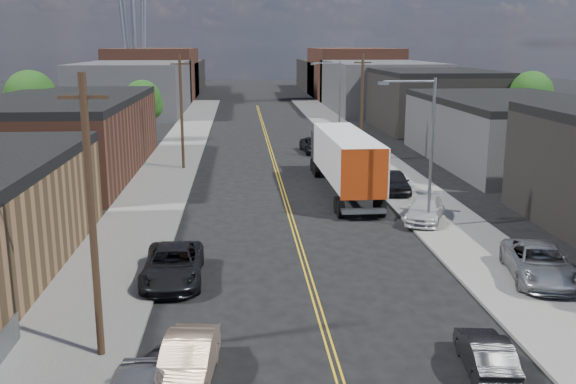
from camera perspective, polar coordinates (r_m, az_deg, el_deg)
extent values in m
plane|color=black|center=(72.19, -1.75, 4.37)|extent=(260.00, 260.00, 0.00)
cube|color=gold|center=(57.43, -1.07, 2.12)|extent=(0.32, 120.00, 0.01)
cube|color=slate|center=(57.67, -10.55, 2.02)|extent=(5.00, 140.00, 0.15)
cube|color=slate|center=(58.71, 8.23, 2.30)|extent=(5.00, 140.00, 0.15)
cube|color=#532E21|center=(57.79, -19.20, 4.48)|extent=(12.00, 26.00, 6.00)
cube|color=black|center=(57.44, -19.45, 7.73)|extent=(12.00, 26.00, 0.60)
cube|color=#363638|center=(63.11, 19.31, 4.91)|extent=(14.00, 24.00, 5.50)
cube|color=black|center=(62.79, 19.51, 7.66)|extent=(14.00, 24.00, 0.60)
cube|color=black|center=(87.33, 12.57, 7.89)|extent=(14.00, 22.00, 7.00)
cube|color=black|center=(87.09, 12.70, 10.38)|extent=(14.00, 22.00, 0.60)
cube|color=#363638|center=(107.84, -13.45, 9.03)|extent=(16.00, 30.00, 8.00)
cube|color=#363638|center=(109.01, 8.07, 9.30)|extent=(16.00, 30.00, 8.00)
cube|color=#532E21|center=(132.50, -11.80, 10.23)|extent=(16.00, 26.00, 10.00)
cube|color=#532E21|center=(133.45, 5.79, 10.45)|extent=(16.00, 26.00, 10.00)
cube|color=black|center=(152.41, -10.82, 10.04)|extent=(16.00, 40.00, 7.00)
cube|color=black|center=(153.24, 4.46, 10.24)|extent=(16.00, 40.00, 7.00)
cylinder|color=gray|center=(122.82, -13.58, 14.62)|extent=(0.80, 0.80, 30.00)
cylinder|color=gray|center=(121.37, -14.56, 14.59)|extent=(1.94, 1.94, 29.98)
cylinder|color=gray|center=(120.82, -12.86, 14.68)|extent=(1.94, 1.94, 29.98)
cylinder|color=gray|center=(124.84, -14.27, 14.55)|extent=(1.94, 1.94, 29.98)
cylinder|color=gray|center=(124.30, -12.62, 14.64)|extent=(1.94, 1.94, 29.98)
cylinder|color=gray|center=(38.51, 12.63, 3.19)|extent=(0.18, 0.18, 9.00)
cylinder|color=gray|center=(37.62, 10.74, 9.65)|extent=(3.00, 0.12, 0.12)
cube|color=gray|center=(37.27, 8.47, 9.55)|extent=(0.60, 0.25, 0.18)
cylinder|color=gray|center=(72.45, 4.62, 7.95)|extent=(0.18, 0.18, 9.00)
cylinder|color=gray|center=(71.98, 3.48, 11.36)|extent=(3.00, 0.12, 0.12)
cube|color=gray|center=(71.80, 2.26, 11.29)|extent=(0.60, 0.25, 0.18)
cylinder|color=black|center=(22.66, -17.01, -2.59)|extent=(0.26, 0.26, 10.00)
cube|color=black|center=(21.95, -17.74, 8.03)|extent=(1.60, 0.12, 0.12)
cylinder|color=black|center=(56.83, -9.44, 6.93)|extent=(0.26, 0.26, 10.00)
cube|color=black|center=(56.55, -9.60, 11.16)|extent=(1.60, 0.12, 0.12)
cylinder|color=black|center=(60.66, 6.56, 7.39)|extent=(0.26, 0.26, 10.00)
cube|color=black|center=(60.40, 6.67, 11.36)|extent=(1.60, 0.12, 0.12)
cylinder|color=black|center=(70.03, -21.67, 5.04)|extent=(0.36, 0.36, 4.50)
sphere|color=#143A0F|center=(69.68, -21.92, 7.97)|extent=(5.04, 5.04, 5.04)
sphere|color=#143A0F|center=(69.86, -21.31, 7.29)|extent=(3.96, 3.96, 3.96)
sphere|color=#143A0F|center=(69.50, -22.37, 7.40)|extent=(3.60, 3.60, 3.60)
cylinder|color=black|center=(74.64, -12.69, 5.80)|extent=(0.36, 0.36, 3.75)
sphere|color=#143A0F|center=(74.34, -12.81, 8.09)|extent=(4.20, 4.20, 4.20)
sphere|color=#143A0F|center=(74.61, -12.29, 7.55)|extent=(3.30, 3.30, 3.30)
sphere|color=#143A0F|center=(74.06, -13.22, 7.64)|extent=(3.00, 3.00, 3.00)
cylinder|color=black|center=(79.12, 20.62, 5.86)|extent=(0.36, 0.36, 4.25)
sphere|color=#143A0F|center=(78.82, 20.81, 8.31)|extent=(4.76, 4.76, 4.76)
sphere|color=#143A0F|center=(79.40, 21.07, 7.70)|extent=(3.74, 3.74, 3.74)
sphere|color=#143A0F|center=(78.29, 20.57, 7.86)|extent=(3.40, 3.40, 3.40)
cube|color=silver|center=(46.63, 5.22, 3.21)|extent=(3.19, 13.72, 3.19)
cube|color=#952E0B|center=(40.02, 6.82, 1.54)|extent=(2.98, 0.17, 3.21)
cube|color=gray|center=(40.55, 6.73, -1.70)|extent=(2.82, 0.65, 0.25)
cube|color=black|center=(55.05, 3.76, 3.48)|extent=(2.91, 3.69, 3.53)
cylinder|color=black|center=(41.90, 6.37, -1.29)|extent=(2.98, 1.19, 1.14)
cylinder|color=black|center=(55.26, 3.74, 2.26)|extent=(2.87, 1.19, 1.14)
imported|color=#987A63|center=(21.87, -8.92, -14.71)|extent=(2.04, 4.73, 1.51)
imported|color=black|center=(30.59, -10.20, -6.39)|extent=(2.82, 5.91, 1.63)
imported|color=black|center=(23.31, 17.17, -13.59)|extent=(1.86, 4.14, 1.32)
imported|color=#9B9EA0|center=(32.15, 21.46, -5.87)|extent=(3.83, 6.28, 1.63)
imported|color=#B8B8B8|center=(40.60, 12.09, -1.54)|extent=(3.77, 5.29, 1.42)
imported|color=black|center=(47.97, 9.49, 0.91)|extent=(2.20, 4.82, 1.60)
imported|color=black|center=(65.69, 2.45, 4.17)|extent=(2.94, 5.69, 1.53)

